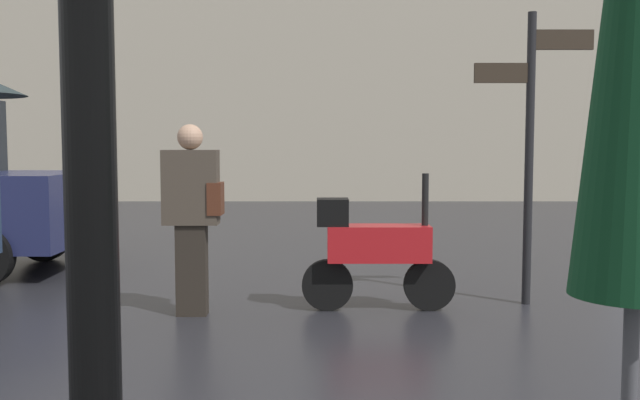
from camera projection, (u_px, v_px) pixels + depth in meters
The scene contains 3 objects.
pedestrian_with_bag at pixel (194, 208), 6.15m from camera, with size 0.51×0.24×1.67m.
parked_scooter at pixel (374, 249), 6.35m from camera, with size 1.38×0.32×1.23m.
street_signpost at pixel (531, 128), 6.52m from camera, with size 1.08×0.08×2.69m.
Camera 1 is at (0.98, -2.18, 1.49)m, focal length 39.85 mm.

